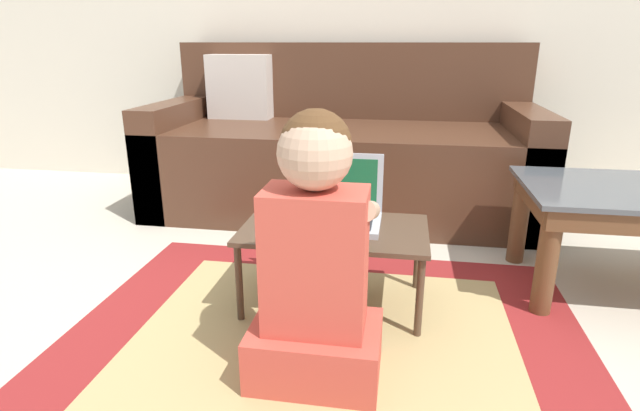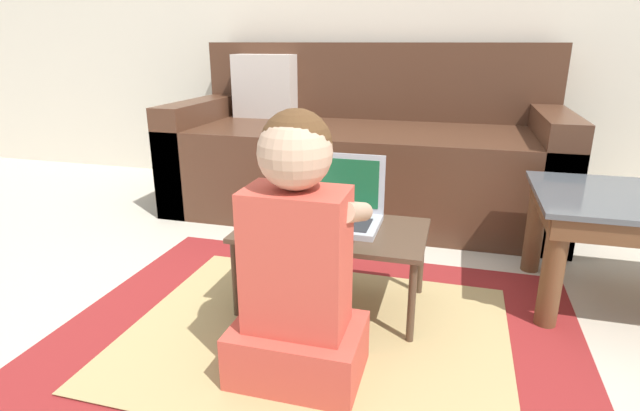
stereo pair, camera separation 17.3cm
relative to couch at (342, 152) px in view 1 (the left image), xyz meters
The scene contains 7 objects.
ground_plane 1.16m from the couch, 89.92° to the right, with size 16.00×16.00×0.00m, color beige.
area_rug 1.38m from the couch, 85.00° to the right, with size 1.65×1.29×0.01m.
couch is the anchor object (origin of this frame).
laptop_desk 1.14m from the couch, 84.11° to the right, with size 0.63×0.38×0.29m.
laptop 1.10m from the couch, 83.46° to the right, with size 0.29×0.22×0.23m.
computer_mouse 1.13m from the couch, 94.07° to the right, with size 0.07×0.10×0.03m.
person_seated 1.54m from the couch, 85.39° to the right, with size 0.35×0.41×0.74m.
Camera 1 is at (0.33, -1.59, 0.89)m, focal length 28.00 mm.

